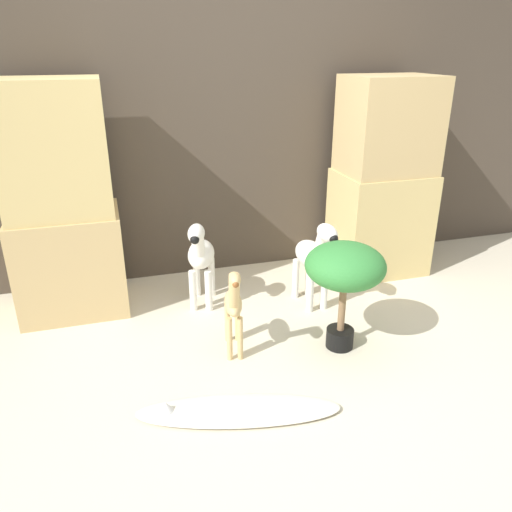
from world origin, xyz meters
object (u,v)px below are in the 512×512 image
object	(u,v)px
potted_palm_front	(345,270)
surfboard	(237,410)
zebra_right	(314,255)
zebra_left	(200,255)
giraffe_figurine	(234,305)

from	to	relation	value
potted_palm_front	surfboard	xyz separation A→B (m)	(-0.76, -0.41, -0.50)
zebra_right	zebra_left	size ratio (longest dim) A/B	1.00
zebra_left	potted_palm_front	world-z (taller)	potted_palm_front
giraffe_figurine	potted_palm_front	xyz separation A→B (m)	(0.64, -0.11, 0.19)
zebra_left	potted_palm_front	bearing A→B (deg)	-47.19
zebra_left	giraffe_figurine	bearing A→B (deg)	-83.98
zebra_right	potted_palm_front	bearing A→B (deg)	-94.13
zebra_left	potted_palm_front	xyz separation A→B (m)	(0.71, -0.76, 0.13)
zebra_right	potted_palm_front	distance (m)	0.56
giraffe_figurine	potted_palm_front	size ratio (longest dim) A/B	0.89
zebra_right	giraffe_figurine	world-z (taller)	zebra_right
zebra_right	zebra_left	distance (m)	0.78
zebra_right	surfboard	xyz separation A→B (m)	(-0.80, -0.95, -0.37)
giraffe_figurine	zebra_right	bearing A→B (deg)	31.99
zebra_left	giraffe_figurine	size ratio (longest dim) A/B	1.10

